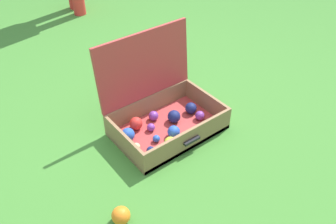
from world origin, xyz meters
The scene contains 3 objects.
ground_plane centered at (0.00, 0.00, 0.00)m, with size 16.00×16.00×0.00m, color #3D7A2D.
open_suitcase centered at (0.04, 0.01, 0.13)m, with size 0.65×0.49×0.57m.
stray_ball_on_grass centered at (-0.53, -0.42, 0.05)m, with size 0.09×0.09×0.09m, color orange.
Camera 1 is at (-0.96, -1.35, 1.46)m, focal length 37.71 mm.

